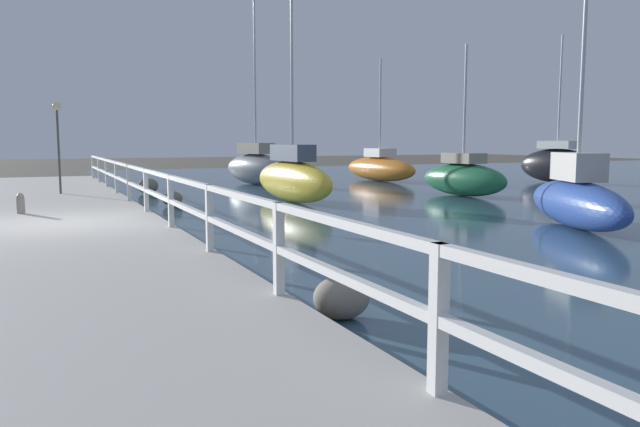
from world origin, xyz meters
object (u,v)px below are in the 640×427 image
object	(u,v)px
sailboat_blue	(577,199)
sailboat_black	(557,164)
sailboat_yellow	(292,178)
sailboat_green	(463,178)
sailboat_orange	(380,168)
sailboat_gray	(256,167)
mooring_bollard	(21,203)
dock_lamp	(57,126)

from	to	relation	value
sailboat_blue	sailboat_black	bearing A→B (deg)	70.54
sailboat_yellow	sailboat_black	bearing A→B (deg)	10.57
sailboat_blue	sailboat_green	size ratio (longest dim) A/B	1.13
sailboat_yellow	sailboat_orange	size ratio (longest dim) A/B	1.19
sailboat_green	sailboat_orange	bearing A→B (deg)	75.53
sailboat_green	sailboat_gray	world-z (taller)	sailboat_gray
sailboat_black	sailboat_blue	xyz separation A→B (m)	(-11.08, -11.58, -0.23)
mooring_bollard	sailboat_orange	bearing A→B (deg)	34.24
sailboat_black	sailboat_green	bearing A→B (deg)	-164.48
mooring_bollard	sailboat_blue	distance (m)	12.66
sailboat_yellow	sailboat_gray	distance (m)	8.30
dock_lamp	sailboat_black	world-z (taller)	sailboat_black
mooring_bollard	sailboat_gray	world-z (taller)	sailboat_gray
mooring_bollard	sailboat_green	bearing A→B (deg)	8.62
sailboat_black	sailboat_gray	bearing A→B (deg)	150.39
sailboat_orange	sailboat_green	xyz separation A→B (m)	(-1.50, -8.49, 0.01)
sailboat_orange	sailboat_gray	world-z (taller)	sailboat_gray
sailboat_blue	sailboat_gray	size ratio (longest dim) A/B	0.71
sailboat_orange	sailboat_blue	bearing A→B (deg)	-106.01
sailboat_green	sailboat_blue	bearing A→B (deg)	-114.07
sailboat_yellow	sailboat_orange	distance (m)	11.14
sailboat_green	sailboat_gray	bearing A→B (deg)	114.25
sailboat_black	sailboat_green	xyz separation A→B (m)	(-8.35, -3.91, -0.22)
sailboat_orange	sailboat_green	bearing A→B (deg)	-101.35
mooring_bollard	sailboat_yellow	size ratio (longest dim) A/B	0.07
sailboat_blue	sailboat_gray	bearing A→B (deg)	121.37
mooring_bollard	dock_lamp	distance (m)	5.88
sailboat_black	sailboat_green	size ratio (longest dim) A/B	1.28
mooring_bollard	sailboat_black	size ratio (longest dim) A/B	0.07
sailboat_blue	sailboat_gray	world-z (taller)	sailboat_gray
mooring_bollard	dock_lamp	size ratio (longest dim) A/B	0.16
sailboat_orange	mooring_bollard	bearing A→B (deg)	-147.12
sailboat_yellow	dock_lamp	bearing A→B (deg)	155.19
sailboat_yellow	sailboat_blue	size ratio (longest dim) A/B	1.17
dock_lamp	sailboat_yellow	xyz separation A→B (m)	(6.78, -2.79, -1.65)
sailboat_blue	sailboat_yellow	bearing A→B (deg)	137.80
dock_lamp	sailboat_orange	bearing A→B (deg)	19.49
dock_lamp	sailboat_green	xyz separation A→B (m)	(13.08, -3.33, -1.77)
dock_lamp	sailboat_orange	world-z (taller)	sailboat_orange
sailboat_yellow	sailboat_blue	bearing A→B (deg)	-68.89
sailboat_green	sailboat_gray	distance (m)	9.91
sailboat_blue	dock_lamp	bearing A→B (deg)	157.54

